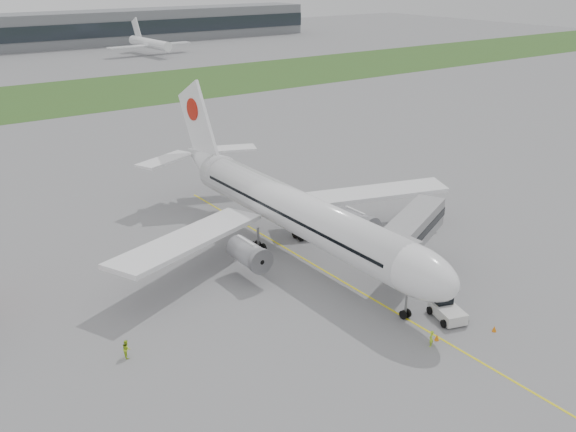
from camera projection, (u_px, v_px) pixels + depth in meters
ground at (314, 264)px, 75.38m from camera, size 600.00×600.00×0.00m
apron_markings at (341, 280)px, 71.59m from camera, size 70.00×70.00×0.04m
grass_strip at (32, 100)px, 166.35m from camera, size 600.00×50.00×0.02m
airliner at (290, 208)px, 77.00m from camera, size 48.13×53.95×17.88m
pushback_tug at (446, 309)px, 63.80m from camera, size 3.64×4.51×2.06m
jet_bridge at (409, 234)px, 69.92m from camera, size 15.13×10.64×7.39m
safety_cone_left at (437, 337)px, 60.11m from camera, size 0.44×0.44×0.61m
safety_cone_right at (494, 329)px, 61.56m from camera, size 0.44×0.44×0.60m
ground_crew_near at (431, 339)px, 59.00m from camera, size 0.70×0.63×1.61m
ground_crew_far at (126, 349)px, 57.33m from camera, size 0.78×0.94×1.76m
distant_aircraft_right at (151, 55)px, 248.49m from camera, size 34.74×30.98×12.80m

